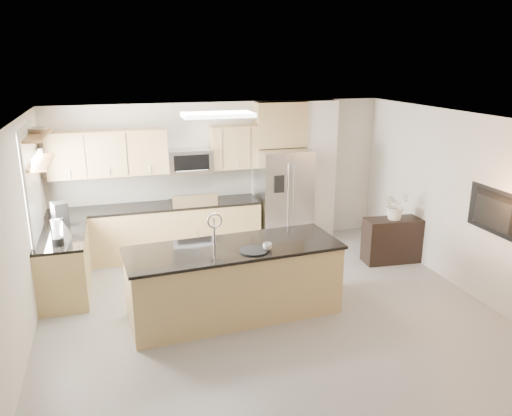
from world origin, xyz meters
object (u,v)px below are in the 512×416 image
object	(u,v)px
credenza	(392,240)
refrigerator	(283,198)
blender	(57,234)
bowl	(37,130)
microwave	(190,161)
television	(492,213)
coffee_maker	(60,215)
range	(194,227)
cup	(267,247)
flower_vase	(396,198)
kettle	(63,228)
platter	(254,251)
island	(234,280)

from	to	relation	value
credenza	refrigerator	bearing A→B (deg)	142.60
blender	bowl	bearing A→B (deg)	103.59
microwave	television	distance (m)	4.79
credenza	coffee_maker	world-z (taller)	coffee_maker
range	coffee_maker	distance (m)	2.30
cup	coffee_maker	xyz separation A→B (m)	(-2.62, 1.91, 0.08)
blender	flower_vase	bearing A→B (deg)	1.80
credenza	bowl	size ratio (longest dim) A/B	2.65
microwave	credenza	xyz separation A→B (m)	(3.14, -1.50, -1.25)
kettle	flower_vase	world-z (taller)	flower_vase
platter	coffee_maker	bearing A→B (deg)	141.97
coffee_maker	television	distance (m)	6.10
platter	coffee_maker	distance (m)	3.10
range	blender	distance (m)	2.66
island	cup	xyz separation A→B (m)	(0.38, -0.24, 0.53)
range	flower_vase	size ratio (longest dim) A/B	1.58
range	blender	bearing A→B (deg)	-143.27
refrigerator	flower_vase	world-z (taller)	refrigerator
flower_vase	television	bearing A→B (deg)	-78.40
cup	kettle	world-z (taller)	kettle
cup	bowl	world-z (taller)	bowl
range	refrigerator	xyz separation A→B (m)	(1.66, -0.05, 0.42)
platter	television	world-z (taller)	television
island	coffee_maker	size ratio (longest dim) A/B	7.80
cup	coffee_maker	bearing A→B (deg)	143.94
microwave	flower_vase	distance (m)	3.53
blender	kettle	distance (m)	0.35
platter	bowl	distance (m)	3.46
microwave	flower_vase	size ratio (longest dim) A/B	1.05
range	kettle	xyz separation A→B (m)	(-2.02, -1.20, 0.57)
bowl	flower_vase	world-z (taller)	bowl
television	range	bearing A→B (deg)	48.36
cup	television	size ratio (longest dim) A/B	0.11
microwave	island	distance (m)	2.77
blender	kettle	size ratio (longest dim) A/B	1.33
platter	television	bearing A→B (deg)	-8.75
platter	flower_vase	xyz separation A→B (m)	(2.81, 1.25, 0.14)
credenza	bowl	xyz separation A→B (m)	(-5.39, 0.55, 2.00)
microwave	platter	xyz separation A→B (m)	(0.35, -2.76, -0.65)
microwave	blender	world-z (taller)	microwave
refrigerator	cup	distance (m)	2.83
microwave	credenza	world-z (taller)	microwave
credenza	range	bearing A→B (deg)	160.78
range	flower_vase	world-z (taller)	flower_vase
cup	coffee_maker	world-z (taller)	coffee_maker
platter	flower_vase	world-z (taller)	flower_vase
kettle	flower_vase	size ratio (longest dim) A/B	0.38
range	refrigerator	world-z (taller)	refrigerator
island	flower_vase	xyz separation A→B (m)	(3.01, 1.01, 0.63)
microwave	island	size ratio (longest dim) A/B	0.26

